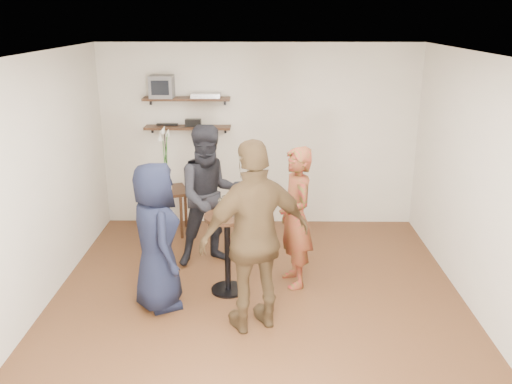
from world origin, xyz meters
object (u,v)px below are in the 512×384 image
side_table (168,197)px  person_navy (156,237)px  dvd_deck (206,95)px  drinks_table (227,243)px  radio (193,123)px  person_brown (256,238)px  crt_monitor (162,86)px  person_plaid (296,218)px  person_dark (211,196)px

side_table → person_navy: (0.24, -2.03, 0.26)m
dvd_deck → drinks_table: dvd_deck is taller
radio → person_brown: (0.91, -2.74, -0.57)m
crt_monitor → dvd_deck: size_ratio=0.80×
person_plaid → person_dark: size_ratio=0.92×
person_dark → person_navy: (-0.46, -1.06, -0.08)m
person_plaid → person_navy: size_ratio=1.02×
person_plaid → person_navy: (-1.46, -0.52, -0.02)m
crt_monitor → person_dark: (0.76, -1.29, -1.15)m
person_brown → person_plaid: bearing=-139.6°
dvd_deck → person_dark: 1.66m
dvd_deck → person_navy: bearing=-97.4°
radio → side_table: (-0.35, -0.32, -0.99)m
person_brown → drinks_table: bearing=-90.0°
crt_monitor → person_dark: crt_monitor is taller
crt_monitor → person_brown: (1.32, -2.74, -1.07)m
dvd_deck → side_table: dvd_deck is taller
side_table → person_dark: (0.70, -0.97, 0.34)m
crt_monitor → side_table: size_ratio=0.47×
drinks_table → person_navy: person_navy is taller
drinks_table → person_brown: (0.32, -0.71, 0.37)m
person_dark → person_brown: (0.56, -1.45, 0.08)m
radio → person_dark: (0.35, -1.29, -0.65)m
dvd_deck → person_dark: bearing=-83.0°
person_dark → person_navy: 1.16m
radio → dvd_deck: bearing=0.0°
dvd_deck → person_plaid: 2.42m
person_plaid → person_navy: person_plaid is taller
radio → person_navy: size_ratio=0.14×
person_dark → person_brown: size_ratio=0.92×
person_brown → person_navy: bearing=-45.0°
person_plaid → person_dark: bearing=-133.4°
side_table → person_dark: 1.24m
person_plaid → person_brown: size_ratio=0.85×
side_table → crt_monitor: bearing=100.2°
person_brown → person_dark: bearing=-92.9°
dvd_deck → drinks_table: bearing=-78.8°
crt_monitor → person_brown: size_ratio=0.17×
dvd_deck → drinks_table: size_ratio=0.44×
person_plaid → person_navy: 1.55m
crt_monitor → dvd_deck: crt_monitor is taller
person_brown → dvd_deck: bearing=-99.4°
person_dark → radio: bearing=86.8°
dvd_deck → radio: (-0.19, 0.00, -0.38)m
drinks_table → person_brown: size_ratio=0.48×
crt_monitor → person_navy: crt_monitor is taller
drinks_table → person_dark: (-0.24, 0.74, 0.29)m
drinks_table → side_table: bearing=118.9°
side_table → person_brown: (1.26, -2.42, 0.42)m
crt_monitor → radio: crt_monitor is taller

